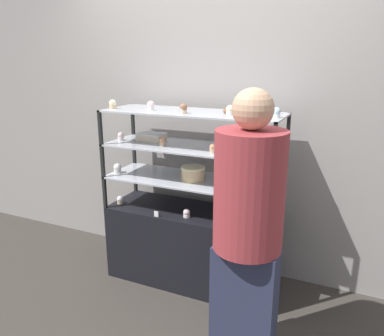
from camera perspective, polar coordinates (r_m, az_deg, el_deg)
ground_plane at (r=3.24m, az=0.00°, el=-16.61°), size 20.00×20.00×0.00m
back_wall at (r=3.11m, az=2.91°, el=7.74°), size 8.00×0.05×2.60m
display_base at (r=3.09m, az=0.00°, el=-11.81°), size 1.34×0.47×0.61m
display_riser_lower at (r=2.87m, az=0.00°, el=-2.03°), size 1.34×0.47×0.26m
display_riser_middle at (r=2.80m, az=0.00°, el=3.02°), size 1.34×0.47×0.26m
display_riser_upper at (r=2.75m, az=0.00°, el=8.29°), size 1.34×0.47×0.26m
layer_cake_centerpiece at (r=2.83m, az=0.16°, el=-0.81°), size 0.18×0.18×0.11m
sheet_cake_frosted at (r=3.01m, az=-6.19°, el=4.74°), size 0.21×0.15×0.06m
cupcake_0 at (r=3.14m, az=-10.89°, el=-4.81°), size 0.05×0.05×0.07m
cupcake_1 at (r=2.83m, az=-0.82°, el=-6.91°), size 0.05×0.05×0.07m
cupcake_2 at (r=2.71m, az=11.18°, el=-8.37°), size 0.05×0.05×0.07m
price_tag_0 at (r=2.85m, az=-5.48°, el=-6.99°), size 0.04×0.00×0.04m
cupcake_3 at (r=3.08m, az=-11.28°, el=-0.07°), size 0.06×0.06×0.08m
cupcake_4 at (r=2.61m, az=11.74°, el=-3.04°), size 0.06×0.06×0.08m
price_tag_1 at (r=2.54m, az=5.24°, el=-3.62°), size 0.04×0.00×0.04m
cupcake_5 at (r=3.05m, az=-10.81°, el=4.74°), size 0.05×0.05×0.07m
cupcake_6 at (r=2.81m, az=-4.54°, el=4.01°), size 0.05×0.05×0.07m
cupcake_7 at (r=2.60m, az=3.20°, el=3.03°), size 0.05×0.05×0.07m
cupcake_8 at (r=2.49m, az=11.80°, el=2.16°), size 0.05×0.05×0.07m
price_tag_2 at (r=2.47m, az=5.06°, el=2.09°), size 0.04×0.00×0.04m
cupcake_9 at (r=2.97m, az=-12.00°, el=9.47°), size 0.05×0.05×0.07m
cupcake_10 at (r=2.83m, az=-6.29°, el=9.40°), size 0.05×0.05×0.07m
cupcake_11 at (r=2.64m, az=-1.32°, el=9.02°), size 0.05×0.05×0.07m
cupcake_12 at (r=2.57m, az=5.80°, el=8.73°), size 0.05×0.05×0.07m
cupcake_13 at (r=2.50m, az=12.73°, el=8.22°), size 0.05×0.05×0.07m
price_tag_3 at (r=2.55m, az=-1.83°, el=8.50°), size 0.04×0.00×0.04m
donut_glazed at (r=2.68m, az=6.10°, el=8.68°), size 0.13×0.13×0.03m
customer_figure at (r=2.09m, az=8.47°, el=-9.08°), size 0.38×0.38×1.62m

